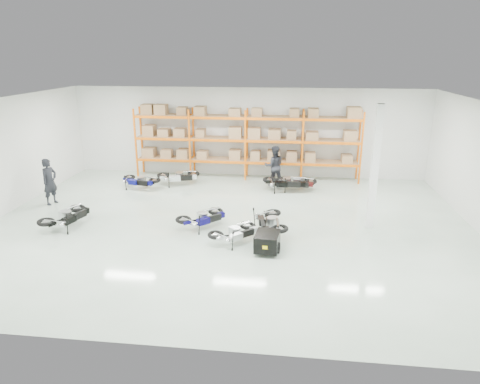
# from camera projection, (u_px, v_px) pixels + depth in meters

# --- Properties ---
(room) EXTENTS (18.00, 18.00, 18.00)m
(room) POSITION_uv_depth(u_px,v_px,m) (228.00, 167.00, 15.26)
(room) COLOR silver
(room) RESTS_ON ground
(pallet_rack) EXTENTS (11.28, 0.98, 3.62)m
(pallet_rack) POSITION_uv_depth(u_px,v_px,m) (246.00, 134.00, 21.34)
(pallet_rack) COLOR orange
(pallet_rack) RESTS_ON ground
(structural_column) EXTENTS (0.25, 0.25, 4.50)m
(structural_column) POSITION_uv_depth(u_px,v_px,m) (375.00, 168.00, 15.15)
(structural_column) COLOR white
(structural_column) RESTS_ON ground
(moto_blue_centre) EXTENTS (1.79, 1.79, 1.10)m
(moto_blue_centre) POSITION_uv_depth(u_px,v_px,m) (203.00, 215.00, 15.59)
(moto_blue_centre) COLOR #0C074D
(moto_blue_centre) RESTS_ON ground
(moto_silver_left) EXTENTS (1.70, 1.69, 1.04)m
(moto_silver_left) POSITION_uv_depth(u_px,v_px,m) (235.00, 230.00, 14.35)
(moto_silver_left) COLOR silver
(moto_silver_left) RESTS_ON ground
(moto_black_far_left) EXTENTS (1.38, 2.00, 1.18)m
(moto_black_far_left) POSITION_uv_depth(u_px,v_px,m) (67.00, 213.00, 15.62)
(moto_black_far_left) COLOR black
(moto_black_far_left) RESTS_ON ground
(moto_touring_right) EXTENTS (1.23, 1.95, 1.17)m
(moto_touring_right) POSITION_uv_depth(u_px,v_px,m) (270.00, 218.00, 15.15)
(moto_touring_right) COLOR black
(moto_touring_right) RESTS_ON ground
(trailer) EXTENTS (0.83, 1.59, 0.66)m
(trailer) POSITION_uv_depth(u_px,v_px,m) (267.00, 241.00, 13.70)
(trailer) COLOR black
(trailer) RESTS_ON ground
(moto_back_a) EXTENTS (1.83, 1.21, 1.08)m
(moto_back_a) POSITION_uv_depth(u_px,v_px,m) (139.00, 178.00, 20.11)
(moto_back_a) COLOR #0B0C66
(moto_back_a) RESTS_ON ground
(moto_back_b) EXTENTS (1.96, 1.38, 1.15)m
(moto_back_b) POSITION_uv_depth(u_px,v_px,m) (179.00, 174.00, 20.72)
(moto_back_b) COLOR silver
(moto_back_b) RESTS_ON ground
(moto_back_c) EXTENTS (1.87, 0.98, 1.19)m
(moto_back_c) POSITION_uv_depth(u_px,v_px,m) (286.00, 179.00, 19.74)
(moto_back_c) COLOR black
(moto_back_c) RESTS_ON ground
(moto_back_d) EXTENTS (1.70, 0.89, 1.09)m
(moto_back_d) POSITION_uv_depth(u_px,v_px,m) (296.00, 180.00, 19.82)
(moto_back_d) COLOR #390B0D
(moto_back_d) RESTS_ON ground
(person_left) EXTENTS (0.67, 0.83, 1.97)m
(person_left) POSITION_uv_depth(u_px,v_px,m) (50.00, 182.00, 17.96)
(person_left) COLOR black
(person_left) RESTS_ON ground
(person_back) EXTENTS (1.08, 0.91, 1.95)m
(person_back) POSITION_uv_depth(u_px,v_px,m) (274.00, 166.00, 20.45)
(person_back) COLOR #202229
(person_back) RESTS_ON ground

